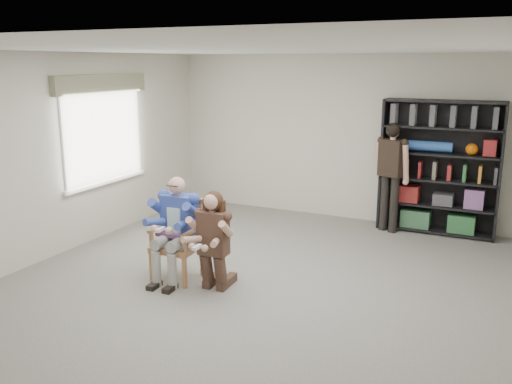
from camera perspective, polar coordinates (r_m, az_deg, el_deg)
The scene contains 8 objects.
room_shell at distance 6.20m, azimuth -0.70°, elevation 1.79°, with size 6.00×7.00×2.80m, color silver, non-canonical shape.
floor at distance 6.63m, azimuth -0.67°, elevation -10.15°, with size 6.00×7.00×0.01m, color #65645E.
window_left at distance 8.62m, azimuth -15.67°, elevation 6.16°, with size 0.16×2.00×1.75m, color white, non-canonical shape.
armchair at distance 6.81m, azimuth -8.36°, elevation -5.06°, with size 0.59×0.57×1.01m, color #A17B40, non-canonical shape.
seated_man at distance 6.77m, azimuth -8.40°, elevation -3.84°, with size 0.57×0.79×1.32m, color #2D4D92, non-canonical shape.
kneeling_woman at distance 6.39m, azimuth -4.63°, elevation -5.30°, with size 0.51×0.81×1.20m, color #3E251E, non-canonical shape.
bookshelf at distance 8.93m, azimuth 18.73°, elevation 2.42°, with size 1.80×0.38×2.10m, color black, non-canonical shape.
standing_man at distance 8.82m, azimuth 13.99°, elevation 1.42°, with size 0.54×0.30×1.74m, color black, non-canonical shape.
Camera 1 is at (2.67, -5.45, 2.66)m, focal length 38.00 mm.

